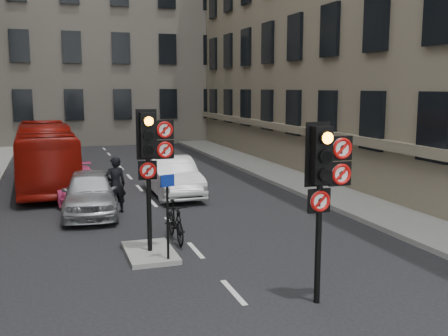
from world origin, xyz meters
TOP-DOWN VIEW (x-y plane):
  - ground at (0.00, 0.00)m, footprint 120.00×120.00m
  - pavement_right at (7.20, 12.00)m, footprint 3.00×50.00m
  - centre_island at (-1.20, 5.00)m, footprint 1.20×2.00m
  - building_far at (0.00, 38.00)m, footprint 30.00×14.00m
  - signal_near at (1.49, 0.99)m, footprint 0.91×0.40m
  - signal_far at (-1.11, 4.99)m, footprint 0.91×0.40m
  - car_silver at (-2.30, 9.95)m, footprint 2.12×4.49m
  - car_white at (1.02, 12.16)m, footprint 1.64×4.59m
  - car_pink at (-2.57, 12.51)m, footprint 1.84×4.20m
  - bus_red at (-3.72, 15.91)m, footprint 2.55×9.68m
  - motorcycle at (-0.30, 6.00)m, footprint 0.54×1.86m
  - motorcyclist at (-1.47, 9.88)m, footprint 0.75×0.53m
  - info_sign at (-0.90, 4.18)m, footprint 0.35×0.15m

SIDE VIEW (x-z plane):
  - ground at x=0.00m, z-range 0.00..0.00m
  - centre_island at x=-1.20m, z-range 0.00..0.12m
  - pavement_right at x=7.20m, z-range 0.00..0.16m
  - motorcycle at x=-0.30m, z-range 0.00..1.12m
  - car_pink at x=-2.57m, z-range 0.00..1.20m
  - car_silver at x=-2.30m, z-range 0.00..1.49m
  - car_white at x=1.02m, z-range 0.00..1.51m
  - motorcyclist at x=-1.47m, z-range 0.00..1.93m
  - bus_red at x=-3.72m, z-range 0.00..2.68m
  - info_sign at x=-0.90m, z-range 0.42..2.50m
  - signal_near at x=1.49m, z-range 0.79..4.37m
  - signal_far at x=-1.11m, z-range 0.91..4.49m
  - building_far at x=0.00m, z-range 0.00..20.00m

